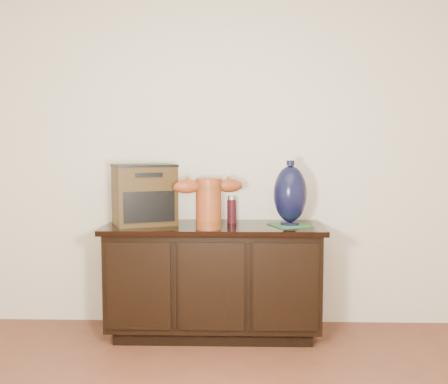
{
  "coord_description": "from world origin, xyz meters",
  "views": [
    {
      "loc": [
        0.16,
        -1.26,
        1.28
      ],
      "look_at": [
        0.07,
        2.18,
        0.98
      ],
      "focal_mm": 42.0,
      "sensor_mm": 36.0,
      "label": 1
    }
  ],
  "objects_px": {
    "tv_radio": "(144,194)",
    "spray_can": "(232,210)",
    "lamp_base": "(290,194)",
    "terracotta_vessel": "(209,201)",
    "sideboard": "(214,279)"
  },
  "relations": [
    {
      "from": "tv_radio",
      "to": "spray_can",
      "type": "height_order",
      "value": "tv_radio"
    },
    {
      "from": "tv_radio",
      "to": "lamp_base",
      "type": "distance_m",
      "value": 0.98
    },
    {
      "from": "terracotta_vessel",
      "to": "spray_can",
      "type": "xyz_separation_m",
      "value": [
        0.15,
        0.27,
        -0.09
      ]
    },
    {
      "from": "sideboard",
      "to": "terracotta_vessel",
      "type": "relative_size",
      "value": 3.2
    },
    {
      "from": "sideboard",
      "to": "tv_radio",
      "type": "relative_size",
      "value": 2.95
    },
    {
      "from": "sideboard",
      "to": "lamp_base",
      "type": "bearing_deg",
      "value": -1.24
    },
    {
      "from": "tv_radio",
      "to": "spray_can",
      "type": "bearing_deg",
      "value": -15.82
    },
    {
      "from": "lamp_base",
      "to": "spray_can",
      "type": "bearing_deg",
      "value": 164.04
    },
    {
      "from": "tv_radio",
      "to": "lamp_base",
      "type": "xyz_separation_m",
      "value": [
        0.98,
        -0.05,
        0.01
      ]
    },
    {
      "from": "terracotta_vessel",
      "to": "tv_radio",
      "type": "height_order",
      "value": "tv_radio"
    },
    {
      "from": "lamp_base",
      "to": "spray_can",
      "type": "height_order",
      "value": "lamp_base"
    },
    {
      "from": "tv_radio",
      "to": "spray_can",
      "type": "distance_m",
      "value": 0.61
    },
    {
      "from": "spray_can",
      "to": "terracotta_vessel",
      "type": "bearing_deg",
      "value": -118.59
    },
    {
      "from": "terracotta_vessel",
      "to": "lamp_base",
      "type": "relative_size",
      "value": 1.06
    },
    {
      "from": "lamp_base",
      "to": "sideboard",
      "type": "bearing_deg",
      "value": 178.76
    }
  ]
}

